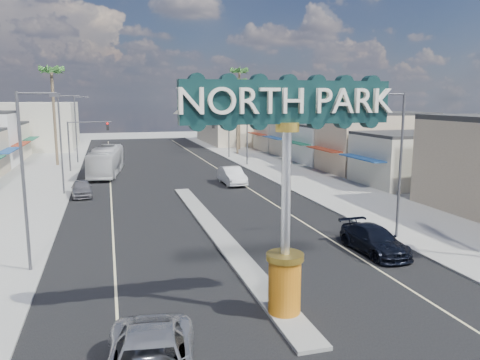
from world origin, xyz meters
TOP-DOWN VIEW (x-y plane):
  - ground at (0.00, 30.00)m, footprint 160.00×160.00m
  - road at (0.00, 30.00)m, footprint 20.00×120.00m
  - median_island at (0.00, 14.00)m, footprint 1.30×30.00m
  - sidewalk_left at (-14.00, 30.00)m, footprint 8.00×120.00m
  - sidewalk_right at (14.00, 30.00)m, footprint 8.00×120.00m
  - storefront_row_right at (24.00, 43.00)m, footprint 12.00×42.00m
  - backdrop_far_left at (-22.00, 75.00)m, footprint 20.00×20.00m
  - backdrop_far_right at (22.00, 75.00)m, footprint 20.00×20.00m
  - gateway_sign at (0.00, 1.98)m, footprint 8.20×1.50m
  - traffic_signal_left at (-9.18, 43.99)m, footprint 5.09×0.45m
  - traffic_signal_right at (9.18, 43.99)m, footprint 5.09×0.45m
  - streetlight_l_near at (-10.43, 10.00)m, footprint 2.03×0.22m
  - streetlight_l_mid at (-10.43, 30.00)m, footprint 2.03×0.22m
  - streetlight_l_far at (-10.43, 52.00)m, footprint 2.03×0.22m
  - streetlight_r_near at (10.43, 10.00)m, footprint 2.03×0.22m
  - streetlight_r_mid at (10.43, 30.00)m, footprint 2.03×0.22m
  - streetlight_r_far at (10.43, 52.00)m, footprint 2.03×0.22m
  - palm_left_far at (-13.00, 50.00)m, footprint 2.60×2.60m
  - palm_right_mid at (13.00, 56.00)m, footprint 2.60×2.60m
  - palm_right_far at (15.00, 62.00)m, footprint 2.60×2.60m
  - suv_right at (7.74, 7.94)m, footprint 2.27×5.23m
  - car_parked_left at (-9.00, 28.84)m, footprint 2.02×4.44m
  - car_parked_right at (5.50, 31.02)m, footprint 1.95×5.39m
  - city_bus at (-6.83, 40.64)m, footprint 4.23×11.78m

SIDE VIEW (x-z plane):
  - ground at x=0.00m, z-range 0.00..0.00m
  - road at x=0.00m, z-range 0.00..0.01m
  - sidewalk_left at x=-14.00m, z-range 0.00..0.12m
  - sidewalk_right at x=14.00m, z-range 0.00..0.12m
  - median_island at x=0.00m, z-range 0.00..0.16m
  - car_parked_left at x=-9.00m, z-range 0.00..1.48m
  - suv_right at x=7.74m, z-range 0.00..1.50m
  - car_parked_right at x=5.50m, z-range 0.00..1.77m
  - city_bus at x=-6.83m, z-range 0.00..3.21m
  - storefront_row_right at x=24.00m, z-range 0.00..6.00m
  - backdrop_far_left at x=-22.00m, z-range 0.00..8.00m
  - backdrop_far_right at x=22.00m, z-range 0.00..8.00m
  - traffic_signal_left at x=-9.18m, z-range 1.27..7.27m
  - traffic_signal_right at x=9.18m, z-range 1.27..7.27m
  - streetlight_l_near at x=-10.43m, z-range 0.57..9.57m
  - streetlight_l_mid at x=-10.43m, z-range 0.57..9.57m
  - streetlight_l_far at x=-10.43m, z-range 0.57..9.57m
  - streetlight_r_near at x=10.43m, z-range 0.57..9.57m
  - streetlight_r_mid at x=10.43m, z-range 0.57..9.57m
  - streetlight_r_far at x=10.43m, z-range 0.57..9.57m
  - gateway_sign at x=0.00m, z-range 1.35..10.50m
  - palm_right_mid at x=13.00m, z-range 4.55..16.65m
  - palm_left_far at x=-13.00m, z-range 4.95..18.05m
  - palm_right_far at x=15.00m, z-range 5.34..19.44m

